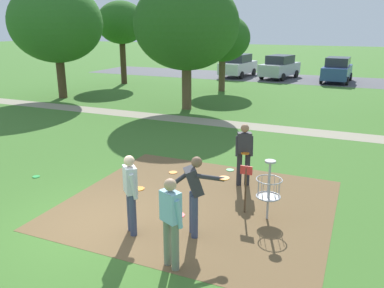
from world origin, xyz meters
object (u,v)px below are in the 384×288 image
at_px(player_foreground_watching, 244,151).
at_px(tree_near_right, 56,23).
at_px(parked_car_center_right, 337,70).
at_px(frisbee_near_basket, 36,177).
at_px(tree_mid_right, 186,25).
at_px(frisbee_mid_grass, 173,172).
at_px(player_throwing, 195,191).
at_px(player_waiting_right, 131,190).
at_px(parked_car_leftmost, 238,65).
at_px(disc_golf_basket, 266,187).
at_px(tree_far_left, 121,23).
at_px(parked_car_center_left, 280,67).
at_px(tree_near_left, 223,38).
at_px(player_waiting_left, 171,218).
at_px(frisbee_by_tee, 230,170).

height_order(player_foreground_watching, tree_near_right, tree_near_right).
height_order(player_foreground_watching, parked_car_center_right, parked_car_center_right).
relative_size(frisbee_near_basket, tree_mid_right, 0.03).
relative_size(frisbee_mid_grass, parked_car_center_right, 0.06).
relative_size(player_throwing, player_waiting_right, 1.00).
bearing_deg(parked_car_leftmost, disc_golf_basket, -71.69).
relative_size(tree_mid_right, tree_far_left, 1.10).
relative_size(player_foreground_watching, parked_car_center_left, 0.38).
distance_m(tree_near_left, tree_far_left, 7.76).
bearing_deg(frisbee_mid_grass, player_waiting_left, -64.32).
xyz_separation_m(frisbee_by_tee, tree_near_right, (-12.90, 7.64, 4.25)).
distance_m(player_waiting_right, frisbee_by_tee, 4.48).
relative_size(tree_near_left, tree_mid_right, 0.76).
xyz_separation_m(tree_near_right, tree_mid_right, (8.06, 0.01, -0.09)).
height_order(player_waiting_right, parked_car_center_right, parked_car_center_right).
distance_m(frisbee_near_basket, tree_mid_right, 11.16).
distance_m(tree_mid_right, tree_far_left, 10.16).
bearing_deg(player_waiting_right, player_foreground_watching, 67.41).
bearing_deg(tree_far_left, player_throwing, -53.56).
bearing_deg(disc_golf_basket, frisbee_near_basket, -178.78).
bearing_deg(frisbee_near_basket, frisbee_mid_grass, 28.15).
height_order(frisbee_by_tee, parked_car_center_right, parked_car_center_right).
bearing_deg(tree_far_left, tree_mid_right, -38.94).
relative_size(frisbee_mid_grass, parked_car_leftmost, 0.06).
bearing_deg(parked_car_center_left, tree_mid_right, -98.34).
xyz_separation_m(frisbee_near_basket, parked_car_leftmost, (-1.30, 24.03, 0.91)).
xyz_separation_m(tree_far_left, parked_car_leftmost, (6.49, 7.28, -3.35)).
height_order(player_throwing, frisbee_by_tee, player_throwing).
height_order(player_waiting_left, tree_near_left, tree_near_left).
distance_m(player_throwing, tree_far_left, 22.50).
height_order(player_waiting_right, frisbee_by_tee, player_waiting_right).
distance_m(disc_golf_basket, tree_mid_right, 12.58).
bearing_deg(parked_car_center_right, player_waiting_right, -95.19).
relative_size(player_foreground_watching, tree_far_left, 0.30).
height_order(player_waiting_left, parked_car_center_left, parked_car_center_left).
xyz_separation_m(frisbee_by_tee, tree_mid_right, (-4.84, 7.65, 4.15)).
xyz_separation_m(player_foreground_watching, parked_car_center_left, (-3.48, 22.36, -0.05)).
xyz_separation_m(player_throwing, parked_car_center_left, (-3.30, 25.30, -0.06)).
bearing_deg(frisbee_by_tee, parked_car_center_right, 85.77).
xyz_separation_m(tree_near_right, parked_car_center_right, (14.46, 13.42, -3.33)).
relative_size(player_waiting_right, parked_car_center_left, 0.38).
bearing_deg(tree_near_left, player_waiting_right, -76.59).
xyz_separation_m(player_throwing, player_waiting_right, (-1.22, -0.44, -0.02)).
distance_m(disc_golf_basket, frisbee_mid_grass, 3.65).
bearing_deg(frisbee_mid_grass, parked_car_center_right, 82.10).
distance_m(player_throwing, frisbee_by_tee, 4.02).
xyz_separation_m(player_foreground_watching, player_waiting_left, (-0.12, -4.14, 0.00)).
relative_size(frisbee_by_tee, tree_mid_right, 0.04).
bearing_deg(player_waiting_left, player_waiting_right, 149.34).
bearing_deg(frisbee_by_tee, player_waiting_left, -83.88).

